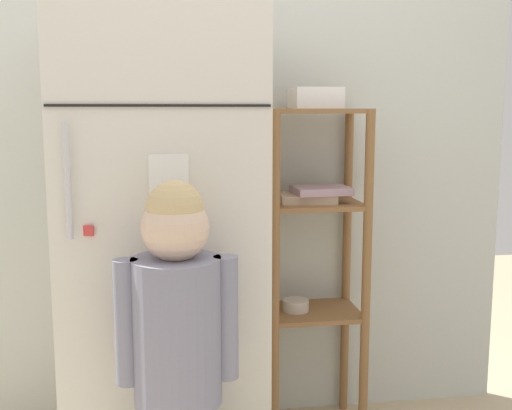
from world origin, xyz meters
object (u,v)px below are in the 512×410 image
Objects in this scene: refrigerator at (164,238)px; pantry_shelf_unit at (313,239)px; fruit_bin at (316,98)px; child_standing at (177,330)px.

refrigerator is 0.62m from pantry_shelf_unit.
fruit_bin is (0.01, 0.01, 0.56)m from pantry_shelf_unit.
fruit_bin reaches higher than pantry_shelf_unit.
child_standing is 0.85× the size of pantry_shelf_unit.
child_standing is at bearing -131.43° from fruit_bin.
refrigerator is at bearing 94.45° from child_standing.
child_standing is at bearing -85.55° from refrigerator.
child_standing is 5.82× the size of fruit_bin.
refrigerator is 0.50m from child_standing.
child_standing is at bearing -131.47° from pantry_shelf_unit.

